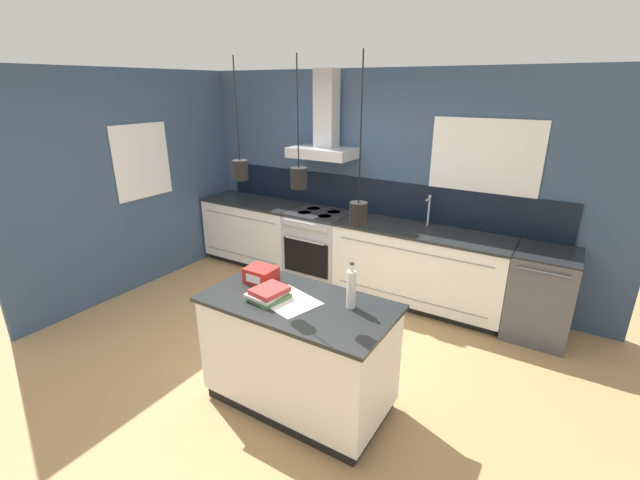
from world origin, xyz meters
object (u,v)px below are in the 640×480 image
at_px(bottle_on_island, 351,289).
at_px(red_supply_box, 261,275).
at_px(dishwasher, 541,294).
at_px(book_stack, 269,294).
at_px(oven_range, 319,246).

xyz_separation_m(bottle_on_island, red_supply_box, (-0.82, -0.01, -0.09)).
xyz_separation_m(dishwasher, book_stack, (-1.69, -2.17, 0.50)).
height_order(oven_range, bottle_on_island, bottle_on_island).
distance_m(bottle_on_island, book_stack, 0.62).
height_order(bottle_on_island, red_supply_box, bottle_on_island).
distance_m(oven_range, dishwasher, 2.60).
height_order(dishwasher, bottle_on_island, bottle_on_island).
height_order(book_stack, red_supply_box, red_supply_box).
height_order(dishwasher, red_supply_box, red_supply_box).
bearing_deg(book_stack, red_supply_box, 139.50).
relative_size(oven_range, red_supply_box, 3.86).
distance_m(oven_range, bottle_on_island, 2.53).
relative_size(dishwasher, red_supply_box, 3.86).
xyz_separation_m(dishwasher, bottle_on_island, (-1.11, -1.96, 0.60)).
height_order(oven_range, dishwasher, same).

